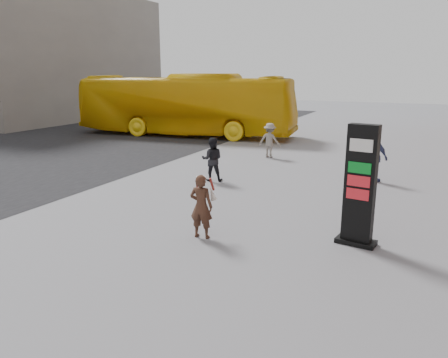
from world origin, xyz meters
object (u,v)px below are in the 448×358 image
at_px(info_pylon, 360,186).
at_px(bus, 186,105).
at_px(pedestrian_b, 270,140).
at_px(pedestrian_a, 212,159).
at_px(pedestrian_c, 375,157).
at_px(woman, 201,206).

height_order(info_pylon, bus, bus).
bearing_deg(pedestrian_b, pedestrian_a, 86.15).
bearing_deg(info_pylon, pedestrian_c, 101.54).
xyz_separation_m(info_pylon, pedestrian_b, (-5.25, 8.93, -0.59)).
bearing_deg(woman, pedestrian_b, -84.75).
bearing_deg(pedestrian_b, bus, -32.19).
height_order(woman, pedestrian_a, pedestrian_a).
distance_m(pedestrian_a, pedestrian_b, 5.07).
relative_size(info_pylon, pedestrian_c, 1.54).
bearing_deg(pedestrian_a, woman, 91.92).
xyz_separation_m(woman, bus, (-8.82, 14.56, 1.06)).
relative_size(info_pylon, pedestrian_b, 1.76).
height_order(info_pylon, pedestrian_c, info_pylon).
height_order(woman, pedestrian_c, pedestrian_c).
distance_m(pedestrian_a, pedestrian_c, 5.78).
distance_m(info_pylon, pedestrian_c, 6.27).
bearing_deg(info_pylon, pedestrian_a, 153.68).
relative_size(bus, pedestrian_b, 8.49).
xyz_separation_m(info_pylon, pedestrian_a, (-5.64, 3.88, -0.59)).
bearing_deg(pedestrian_c, pedestrian_a, 59.79).
xyz_separation_m(info_pylon, woman, (-3.40, -1.14, -0.58)).
bearing_deg(bus, woman, -155.52).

